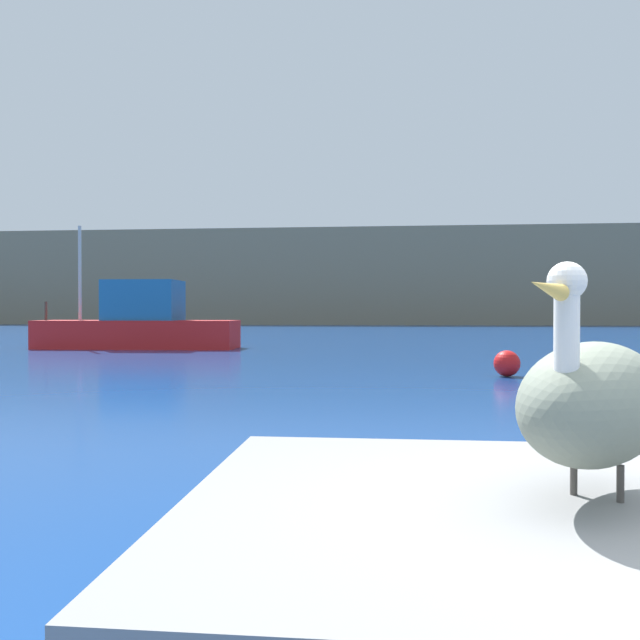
% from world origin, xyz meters
% --- Properties ---
extents(hillside_backdrop, '(140.00, 14.30, 9.86)m').
position_xyz_m(hillside_backdrop, '(0.00, 70.27, 4.93)').
color(hillside_backdrop, '#7F755B').
rests_on(hillside_backdrop, ground).
extents(pier_dock, '(3.33, 2.45, 0.61)m').
position_xyz_m(pier_dock, '(-0.29, 0.19, 0.31)').
color(pier_dock, gray).
rests_on(pier_dock, ground).
extents(pelican, '(0.99, 1.23, 0.95)m').
position_xyz_m(pelican, '(-0.29, 0.18, 1.02)').
color(pelican, gray).
rests_on(pelican, pier_dock).
extents(fishing_boat_red, '(7.40, 2.25, 4.57)m').
position_xyz_m(fishing_boat_red, '(-10.26, 21.03, 0.93)').
color(fishing_boat_red, red).
rests_on(fishing_boat_red, ground).
extents(mooring_buoy, '(0.55, 0.55, 0.55)m').
position_xyz_m(mooring_buoy, '(1.42, 11.64, 0.28)').
color(mooring_buoy, red).
rests_on(mooring_buoy, ground).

